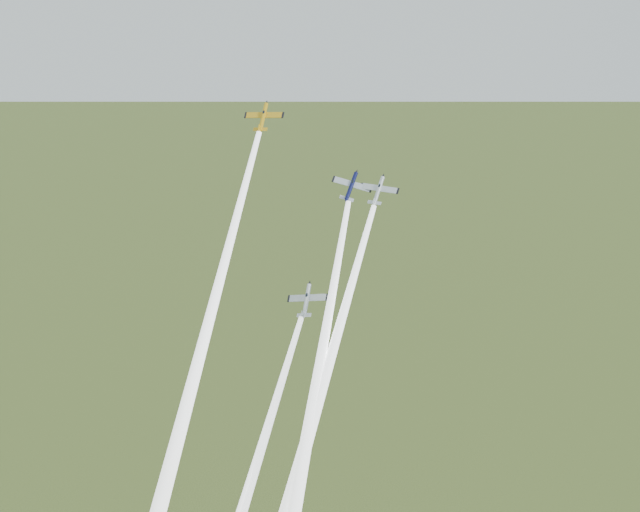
{
  "coord_description": "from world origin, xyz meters",
  "views": [
    {
      "loc": [
        16.97,
        -135.52,
        135.94
      ],
      "look_at": [
        0.0,
        -6.0,
        92.0
      ],
      "focal_mm": 45.0,
      "sensor_mm": 36.0,
      "label": 1
    }
  ],
  "objects_px": {
    "plane_navy": "(351,186)",
    "plane_silver_low": "(307,300)",
    "plane_yellow": "(263,117)",
    "plane_silver_right": "(378,190)"
  },
  "relations": [
    {
      "from": "plane_yellow",
      "to": "plane_silver_low",
      "type": "distance_m",
      "value": 32.43
    },
    {
      "from": "plane_navy",
      "to": "plane_silver_low",
      "type": "bearing_deg",
      "value": -114.53
    },
    {
      "from": "plane_yellow",
      "to": "plane_silver_right",
      "type": "xyz_separation_m",
      "value": [
        20.02,
        1.26,
        -12.62
      ]
    },
    {
      "from": "plane_yellow",
      "to": "plane_silver_low",
      "type": "height_order",
      "value": "plane_yellow"
    },
    {
      "from": "plane_navy",
      "to": "plane_silver_low",
      "type": "xyz_separation_m",
      "value": [
        -6.47,
        -10.78,
        -17.79
      ]
    },
    {
      "from": "plane_yellow",
      "to": "plane_navy",
      "type": "xyz_separation_m",
      "value": [
        15.14,
        2.11,
        -12.24
      ]
    },
    {
      "from": "plane_navy",
      "to": "plane_silver_low",
      "type": "height_order",
      "value": "plane_navy"
    },
    {
      "from": "plane_navy",
      "to": "plane_silver_right",
      "type": "distance_m",
      "value": 4.97
    },
    {
      "from": "plane_yellow",
      "to": "plane_silver_right",
      "type": "distance_m",
      "value": 23.7
    },
    {
      "from": "plane_silver_low",
      "to": "plane_navy",
      "type": "bearing_deg",
      "value": 74.59
    }
  ]
}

